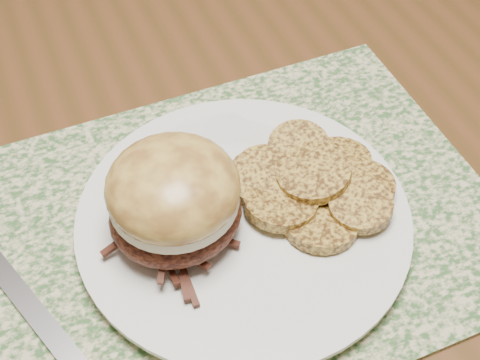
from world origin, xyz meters
The scene contains 7 objects.
ground centered at (0.00, 0.00, 0.00)m, with size 3.50×3.50×0.00m, color #56301D.
dining_table centered at (0.00, 0.00, 0.67)m, with size 1.50×0.90×0.75m.
placemat centered at (-0.19, -0.19, 0.75)m, with size 0.45×0.33×0.00m, color #365B2E.
dinner_plate centered at (-0.18, -0.20, 0.76)m, with size 0.26×0.26×0.02m, color white.
pork_sandwich centered at (-0.24, -0.19, 0.81)m, with size 0.13×0.13×0.08m.
roasted_potatoes centered at (-0.12, -0.19, 0.78)m, with size 0.15×0.15×0.03m.
fork centered at (-0.37, -0.18, 0.76)m, with size 0.08×0.19×0.00m.
Camera 1 is at (-0.31, -0.50, 1.21)m, focal length 50.00 mm.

